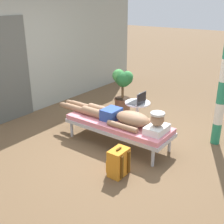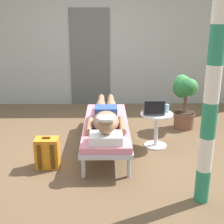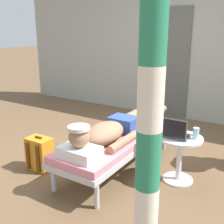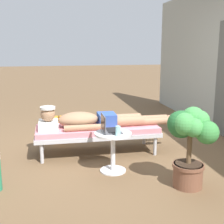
{
  "view_description": "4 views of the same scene",
  "coord_description": "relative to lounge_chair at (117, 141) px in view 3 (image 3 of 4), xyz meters",
  "views": [
    {
      "loc": [
        -3.48,
        -2.68,
        2.34
      ],
      "look_at": [
        0.17,
        0.04,
        0.53
      ],
      "focal_mm": 46.06,
      "sensor_mm": 36.0,
      "label": 1
    },
    {
      "loc": [
        0.14,
        -4.28,
        1.92
      ],
      "look_at": [
        0.22,
        0.05,
        0.52
      ],
      "focal_mm": 48.73,
      "sensor_mm": 36.0,
      "label": 2
    },
    {
      "loc": [
        1.78,
        -2.86,
        1.65
      ],
      "look_at": [
        -0.1,
        0.11,
        0.61
      ],
      "focal_mm": 45.28,
      "sensor_mm": 36.0,
      "label": 3
    },
    {
      "loc": [
        4.62,
        -0.81,
        1.63
      ],
      "look_at": [
        0.19,
        0.08,
        0.64
      ],
      "focal_mm": 49.74,
      "sensor_mm": 36.0,
      "label": 4
    }
  ],
  "objects": [
    {
      "name": "porch_post",
      "position": [
        1.02,
        -1.34,
        0.94
      ],
      "size": [
        0.15,
        0.15,
        2.56
      ],
      "color": "#267F59",
      "rests_on": "ground"
    },
    {
      "name": "laptop",
      "position": [
        0.69,
        0.04,
        0.24
      ],
      "size": [
        0.31,
        0.24,
        0.23
      ],
      "color": "#4C4C51",
      "rests_on": "side_table"
    },
    {
      "name": "backpack",
      "position": [
        -0.76,
        -0.55,
        -0.15
      ],
      "size": [
        0.3,
        0.26,
        0.42
      ],
      "color": "orange",
      "rests_on": "ground"
    },
    {
      "name": "lounge_chair",
      "position": [
        0.0,
        0.0,
        0.0
      ],
      "size": [
        0.66,
        1.86,
        0.42
      ],
      "color": "#B7B7BC",
      "rests_on": "ground"
    },
    {
      "name": "house_wall_back",
      "position": [
        0.0,
        2.48,
        1.0
      ],
      "size": [
        7.6,
        0.2,
        2.7
      ],
      "primitive_type": "cube",
      "color": "#999E93",
      "rests_on": "ground"
    },
    {
      "name": "ground_plane",
      "position": [
        -0.13,
        0.13,
        -0.35
      ],
      "size": [
        40.0,
        40.0,
        0.0
      ],
      "primitive_type": "plane",
      "color": "brown"
    },
    {
      "name": "drink_glass",
      "position": [
        0.9,
        0.12,
        0.24
      ],
      "size": [
        0.06,
        0.06,
        0.13
      ],
      "primitive_type": "cylinder",
      "color": "#99D8E5",
      "rests_on": "side_table"
    },
    {
      "name": "person_reclining",
      "position": [
        0.0,
        -0.05,
        0.17
      ],
      "size": [
        0.53,
        2.17,
        0.33
      ],
      "color": "white",
      "rests_on": "lounge_chair"
    },
    {
      "name": "side_table",
      "position": [
        0.75,
        0.09,
        0.01
      ],
      "size": [
        0.48,
        0.48,
        0.52
      ],
      "color": "silver",
      "rests_on": "ground"
    },
    {
      "name": "house_door_panel",
      "position": [
        -0.34,
        2.37,
        0.67
      ],
      "size": [
        0.84,
        0.03,
        2.04
      ],
      "primitive_type": "cube",
      "color": "#545651",
      "rests_on": "ground"
    }
  ]
}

